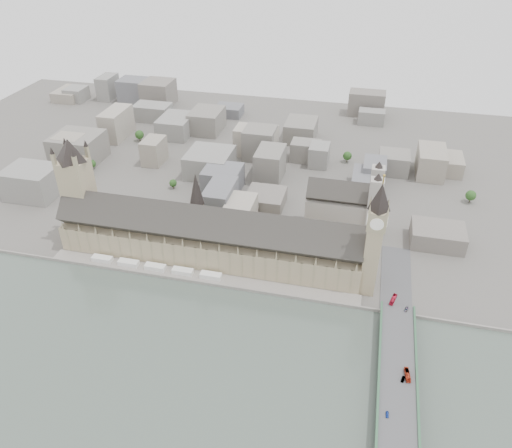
% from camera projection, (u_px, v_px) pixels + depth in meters
% --- Properties ---
extents(ground, '(900.00, 900.00, 0.00)m').
position_uv_depth(ground, '(202.00, 272.00, 428.22)').
color(ground, '#595651').
rests_on(ground, ground).
extents(river_thames, '(600.00, 600.00, 0.00)m').
position_uv_depth(river_thames, '(113.00, 444.00, 294.17)').
color(river_thames, '#424E46').
rests_on(river_thames, ground).
extents(embankment_wall, '(600.00, 1.50, 3.00)m').
position_uv_depth(embankment_wall, '(197.00, 282.00, 415.21)').
color(embankment_wall, gray).
rests_on(embankment_wall, ground).
extents(river_terrace, '(270.00, 15.00, 2.00)m').
position_uv_depth(river_terrace, '(199.00, 277.00, 421.58)').
color(river_terrace, gray).
rests_on(river_terrace, ground).
extents(terrace_tents, '(118.00, 7.00, 4.00)m').
position_uv_depth(terrace_tents, '(155.00, 267.00, 428.07)').
color(terrace_tents, white).
rests_on(terrace_tents, river_terrace).
extents(palace_of_westminster, '(265.00, 40.73, 55.44)m').
position_uv_depth(palace_of_westminster, '(208.00, 238.00, 431.74)').
color(palace_of_westminster, tan).
rests_on(palace_of_westminster, ground).
extents(elizabeth_tower, '(17.00, 17.00, 107.50)m').
position_uv_depth(elizabeth_tower, '(375.00, 232.00, 376.08)').
color(elizabeth_tower, tan).
rests_on(elizabeth_tower, ground).
extents(victoria_tower, '(30.00, 30.00, 100.00)m').
position_uv_depth(victoria_tower, '(77.00, 186.00, 442.57)').
color(victoria_tower, tan).
rests_on(victoria_tower, ground).
extents(central_tower, '(13.00, 13.00, 48.00)m').
position_uv_depth(central_tower, '(197.00, 198.00, 419.42)').
color(central_tower, gray).
rests_on(central_tower, ground).
extents(westminster_bridge, '(25.00, 325.00, 10.25)m').
position_uv_depth(westminster_bridge, '(397.00, 386.00, 322.98)').
color(westminster_bridge, '#474749').
rests_on(westminster_bridge, ground).
extents(bridge_parapets, '(25.00, 235.00, 1.15)m').
position_uv_depth(bridge_parapets, '(398.00, 441.00, 283.70)').
color(bridge_parapets, '#335E40').
rests_on(bridge_parapets, westminster_bridge).
extents(westminster_abbey, '(68.00, 36.00, 64.00)m').
position_uv_depth(westminster_abbey, '(345.00, 207.00, 470.15)').
color(westminster_abbey, '#A8A097').
rests_on(westminster_abbey, ground).
extents(city_skyline_inland, '(720.00, 360.00, 38.00)m').
position_uv_depth(city_skyline_inland, '(265.00, 139.00, 616.81)').
color(city_skyline_inland, gray).
rests_on(city_skyline_inland, ground).
extents(park_trees, '(110.00, 30.00, 15.00)m').
position_uv_depth(park_trees, '(212.00, 226.00, 474.78)').
color(park_trees, '#203F16').
rests_on(park_trees, ground).
extents(red_bus_north, '(6.13, 12.55, 3.41)m').
position_uv_depth(red_bus_north, '(393.00, 299.00, 381.88)').
color(red_bus_north, '#B7142F').
rests_on(red_bus_north, westminster_bridge).
extents(red_bus_south, '(4.29, 11.63, 3.17)m').
position_uv_depth(red_bus_south, '(407.00, 375.00, 321.90)').
color(red_bus_south, '#B93017').
rests_on(red_bus_south, westminster_bridge).
extents(car_blue, '(1.82, 4.42, 1.50)m').
position_uv_depth(car_blue, '(387.00, 414.00, 298.21)').
color(car_blue, '#1938A4').
rests_on(car_blue, westminster_bridge).
extents(car_silver, '(2.92, 5.27, 1.65)m').
position_uv_depth(car_silver, '(403.00, 379.00, 319.90)').
color(car_silver, gray).
rests_on(car_silver, westminster_bridge).
extents(car_approach, '(3.71, 5.76, 1.55)m').
position_uv_depth(car_approach, '(406.00, 309.00, 374.06)').
color(car_approach, gray).
rests_on(car_approach, westminster_bridge).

